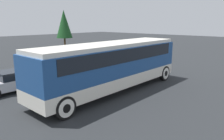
{
  "coord_description": "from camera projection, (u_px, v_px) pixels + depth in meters",
  "views": [
    {
      "loc": [
        -9.87,
        -8.86,
        4.31
      ],
      "look_at": [
        0.0,
        0.0,
        1.38
      ],
      "focal_mm": 35.0,
      "sensor_mm": 36.0,
      "label": 1
    }
  ],
  "objects": [
    {
      "name": "ground_plane",
      "position": [
        112.0,
        91.0,
        13.88
      ],
      "size": [
        120.0,
        120.0,
        0.0
      ],
      "primitive_type": "plane",
      "color": "#26282B"
    },
    {
      "name": "tree_center",
      "position": [
        64.0,
        24.0,
        33.89
      ],
      "size": [
        2.48,
        2.48,
        6.1
      ],
      "color": "brown",
      "rests_on": "ground_plane"
    },
    {
      "name": "parked_car_mid",
      "position": [
        98.0,
        58.0,
        22.25
      ],
      "size": [
        4.42,
        1.8,
        1.48
      ],
      "color": "silver",
      "rests_on": "ground_plane"
    },
    {
      "name": "parked_car_near",
      "position": [
        21.0,
        79.0,
        14.21
      ],
      "size": [
        4.79,
        1.8,
        1.3
      ],
      "color": "#BCBCC1",
      "rests_on": "ground_plane"
    },
    {
      "name": "tour_bus",
      "position": [
        113.0,
        62.0,
        13.55
      ],
      "size": [
        11.0,
        2.61,
        3.06
      ],
      "color": "silver",
      "rests_on": "ground_plane"
    }
  ]
}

